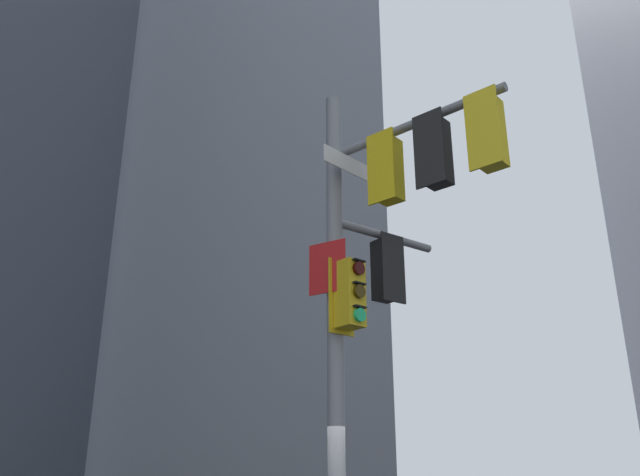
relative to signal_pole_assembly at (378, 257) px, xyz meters
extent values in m
cube|color=#9399A3|center=(-4.52, 21.36, 19.78)|extent=(12.05, 12.05, 49.33)
cylinder|color=gray|center=(-0.64, 0.38, -0.97)|extent=(0.25, 0.25, 7.84)
cylinder|color=gray|center=(0.52, -0.61, 1.87)|extent=(2.41, 2.08, 0.14)
cylinder|color=gray|center=(0.19, 1.02, 0.72)|extent=(1.73, 1.40, 0.14)
cube|color=yellow|center=(0.05, -0.46, 1.27)|extent=(0.38, 0.33, 1.14)
cube|color=yellow|center=(0.17, -0.32, 1.27)|extent=(0.48, 0.48, 1.00)
cylinder|color=#360605|center=(0.30, -0.16, 1.62)|extent=(0.19, 0.18, 0.20)
cube|color=black|center=(0.31, -0.16, 1.74)|extent=(0.21, 0.20, 0.02)
cylinder|color=yellow|center=(0.30, -0.16, 1.27)|extent=(0.19, 0.18, 0.20)
cube|color=black|center=(0.31, -0.16, 1.39)|extent=(0.21, 0.20, 0.02)
cylinder|color=#06311C|center=(0.30, -0.16, 0.92)|extent=(0.19, 0.18, 0.20)
cube|color=black|center=(0.31, -0.16, 1.04)|extent=(0.21, 0.20, 0.02)
cube|color=black|center=(0.69, -1.01, 1.27)|extent=(0.38, 0.33, 1.14)
cube|color=black|center=(0.81, -0.86, 1.27)|extent=(0.48, 0.48, 1.00)
cylinder|color=red|center=(0.94, -0.71, 1.62)|extent=(0.19, 0.18, 0.20)
cube|color=black|center=(0.95, -0.70, 1.74)|extent=(0.21, 0.20, 0.02)
cylinder|color=#3C2C06|center=(0.94, -0.71, 1.27)|extent=(0.19, 0.18, 0.20)
cube|color=black|center=(0.95, -0.70, 1.39)|extent=(0.21, 0.20, 0.02)
cylinder|color=#06311C|center=(0.94, -0.71, 0.92)|extent=(0.19, 0.18, 0.20)
cube|color=black|center=(0.95, -0.70, 1.04)|extent=(0.21, 0.20, 0.02)
cube|color=yellow|center=(1.33, -1.55, 1.27)|extent=(0.38, 0.33, 1.14)
cube|color=yellow|center=(1.45, -1.41, 1.27)|extent=(0.48, 0.48, 1.00)
cylinder|color=#360605|center=(1.58, -1.25, 1.62)|extent=(0.19, 0.18, 0.20)
cube|color=black|center=(1.58, -1.25, 1.74)|extent=(0.21, 0.20, 0.02)
cylinder|color=yellow|center=(1.58, -1.25, 1.27)|extent=(0.19, 0.18, 0.20)
cube|color=black|center=(1.58, -1.25, 1.39)|extent=(0.21, 0.20, 0.02)
cylinder|color=#06311C|center=(1.58, -1.25, 0.92)|extent=(0.19, 0.18, 0.20)
cube|color=black|center=(1.58, -1.25, 1.04)|extent=(0.21, 0.20, 0.02)
cube|color=black|center=(0.30, 0.87, 0.12)|extent=(0.40, 0.32, 1.14)
cube|color=black|center=(0.19, 1.02, 0.12)|extent=(0.48, 0.48, 1.00)
cylinder|color=red|center=(0.06, 1.18, 0.47)|extent=(0.19, 0.17, 0.20)
cube|color=black|center=(0.06, 1.18, 0.59)|extent=(0.22, 0.19, 0.02)
cylinder|color=#3C2C06|center=(0.06, 1.18, 0.12)|extent=(0.19, 0.17, 0.20)
cube|color=black|center=(0.06, 1.18, 0.24)|extent=(0.22, 0.19, 0.02)
cylinder|color=#06311C|center=(0.06, 1.18, -0.23)|extent=(0.19, 0.17, 0.20)
cube|color=black|center=(0.06, 1.18, -0.11)|extent=(0.22, 0.19, 0.02)
cube|color=gold|center=(-0.55, 0.28, -0.53)|extent=(0.38, 0.34, 1.14)
cube|color=gold|center=(-0.42, 0.13, -0.53)|extent=(0.48, 0.48, 1.00)
cylinder|color=#360605|center=(-0.29, -0.01, -0.18)|extent=(0.19, 0.18, 0.20)
cube|color=black|center=(-0.28, -0.02, -0.06)|extent=(0.21, 0.20, 0.02)
cylinder|color=#3C2C06|center=(-0.29, -0.01, -0.53)|extent=(0.19, 0.18, 0.20)
cube|color=black|center=(-0.28, -0.02, -0.41)|extent=(0.21, 0.20, 0.02)
cylinder|color=#19C672|center=(-0.29, -0.01, -0.88)|extent=(0.19, 0.18, 0.20)
cube|color=black|center=(-0.28, -0.02, -0.76)|extent=(0.21, 0.20, 0.02)
cube|color=white|center=(-0.38, 0.14, 1.59)|extent=(0.83, 0.90, 0.28)
cube|color=#19479E|center=(-0.38, 0.14, 1.59)|extent=(0.80, 0.87, 0.24)
cube|color=red|center=(-0.75, 0.19, -0.09)|extent=(0.55, 0.35, 0.80)
cube|color=white|center=(-0.75, 0.19, -0.09)|extent=(0.52, 0.33, 0.76)
camera|label=1|loc=(-0.66, -9.34, -3.23)|focal=37.52mm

